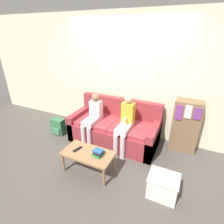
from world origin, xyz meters
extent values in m
plane|color=#4C4742|center=(0.00, 0.00, 0.00)|extent=(10.00, 10.00, 0.00)
cube|color=beige|center=(0.00, 1.07, 1.30)|extent=(8.00, 0.06, 2.60)
cube|color=white|center=(-0.51, 1.03, 1.56)|extent=(0.22, 0.00, 0.35)
cube|color=maroon|center=(0.00, 0.51, 0.21)|extent=(1.84, 0.86, 0.41)
cube|color=maroon|center=(0.00, 0.87, 0.65)|extent=(1.84, 0.14, 0.47)
cube|color=maroon|center=(-0.85, 0.51, 0.29)|extent=(0.14, 0.86, 0.57)
cube|color=maroon|center=(0.85, 0.51, 0.29)|extent=(0.14, 0.86, 0.57)
cube|color=#A1343A|center=(-0.39, 0.47, 0.45)|extent=(0.76, 0.70, 0.07)
cube|color=#A1343A|center=(0.39, 0.47, 0.45)|extent=(0.76, 0.70, 0.07)
cube|color=#8E6642|center=(-0.02, -0.50, 0.36)|extent=(0.86, 0.45, 0.04)
cylinder|color=#8E6642|center=(-0.41, -0.68, 0.17)|extent=(0.04, 0.04, 0.35)
cylinder|color=#8E6642|center=(0.37, -0.68, 0.17)|extent=(0.04, 0.04, 0.35)
cylinder|color=#8E6642|center=(-0.41, -0.31, 0.17)|extent=(0.04, 0.04, 0.35)
cylinder|color=#8E6642|center=(0.37, -0.31, 0.17)|extent=(0.04, 0.04, 0.35)
cylinder|color=silver|center=(-0.48, 0.05, 0.24)|extent=(0.09, 0.09, 0.48)
cylinder|color=silver|center=(-0.34, 0.05, 0.24)|extent=(0.09, 0.09, 0.48)
cube|color=silver|center=(-0.41, 0.32, 0.53)|extent=(0.23, 0.53, 0.09)
cube|color=white|center=(-0.41, 0.48, 0.73)|extent=(0.24, 0.16, 0.32)
sphere|color=#8C6647|center=(-0.41, 0.48, 0.97)|extent=(0.16, 0.16, 0.16)
cube|color=white|center=(-0.41, 0.33, 0.67)|extent=(0.03, 0.12, 0.03)
cylinder|color=silver|center=(0.24, 0.05, 0.24)|extent=(0.09, 0.09, 0.48)
cylinder|color=silver|center=(0.38, 0.05, 0.24)|extent=(0.09, 0.09, 0.48)
cube|color=silver|center=(0.31, 0.32, 0.53)|extent=(0.23, 0.53, 0.09)
cube|color=gold|center=(0.31, 0.48, 0.77)|extent=(0.24, 0.16, 0.40)
sphere|color=tan|center=(0.31, 0.48, 1.04)|extent=(0.15, 0.15, 0.15)
cube|color=white|center=(0.31, 0.33, 0.69)|extent=(0.03, 0.12, 0.03)
cube|color=black|center=(-0.22, -0.50, 0.39)|extent=(0.09, 0.17, 0.02)
cube|color=#2D8442|center=(0.17, -0.48, 0.40)|extent=(0.18, 0.17, 0.04)
cube|color=black|center=(0.19, -0.48, 0.44)|extent=(0.15, 0.16, 0.03)
cube|color=#23519E|center=(0.17, -0.47, 0.47)|extent=(0.16, 0.13, 0.02)
cube|color=brown|center=(1.37, 0.87, 0.53)|extent=(0.50, 0.29, 1.05)
cube|color=#7A3389|center=(1.22, 0.72, 0.85)|extent=(0.12, 0.02, 0.29)
cube|color=silver|center=(1.37, 0.72, 0.89)|extent=(0.12, 0.02, 0.25)
cube|color=#7A3389|center=(1.53, 0.72, 0.88)|extent=(0.13, 0.02, 0.21)
cube|color=silver|center=(1.22, -0.46, 0.16)|extent=(0.41, 0.32, 0.33)
cube|color=beige|center=(1.22, -0.46, 0.34)|extent=(0.43, 0.34, 0.02)
cube|color=#336B42|center=(-1.30, 0.24, 0.19)|extent=(0.31, 0.17, 0.38)
cube|color=#3D804F|center=(-1.30, 0.13, 0.11)|extent=(0.21, 0.03, 0.15)
camera|label=1|loc=(1.34, -2.44, 2.21)|focal=28.00mm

